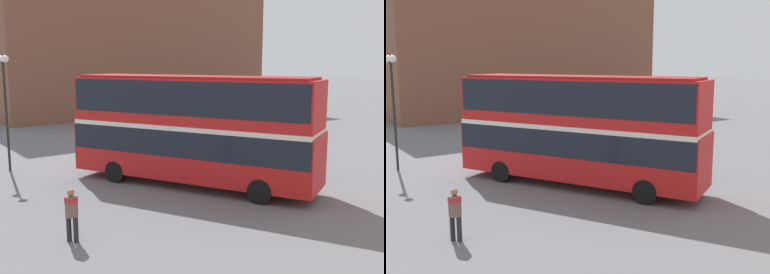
# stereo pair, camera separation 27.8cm
# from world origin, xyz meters

# --- Properties ---
(ground_plane) EXTENTS (240.00, 240.00, 0.00)m
(ground_plane) POSITION_xyz_m (0.00, 0.00, 0.00)
(ground_plane) COLOR slate
(building_row_left) EXTENTS (11.09, 29.28, 14.31)m
(building_row_left) POSITION_xyz_m (-26.14, 12.88, 7.17)
(building_row_left) COLOR brown
(building_row_left) RESTS_ON ground_plane
(double_decker_bus) EXTENTS (11.08, 7.11, 4.82)m
(double_decker_bus) POSITION_xyz_m (1.95, -0.05, 2.75)
(double_decker_bus) COLOR red
(double_decker_bus) RESTS_ON ground_plane
(pedestrian_foreground) EXTENTS (0.56, 0.56, 1.67)m
(pedestrian_foreground) POSITION_xyz_m (4.83, -6.76, 1.02)
(pedestrian_foreground) COLOR #232328
(pedestrian_foreground) RESTS_ON ground_plane
(street_lamp_twin_globe) EXTENTS (1.19, 0.35, 5.71)m
(street_lamp_twin_globe) POSITION_xyz_m (-5.58, -5.79, 4.19)
(street_lamp_twin_globe) COLOR black
(street_lamp_twin_globe) RESTS_ON ground_plane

